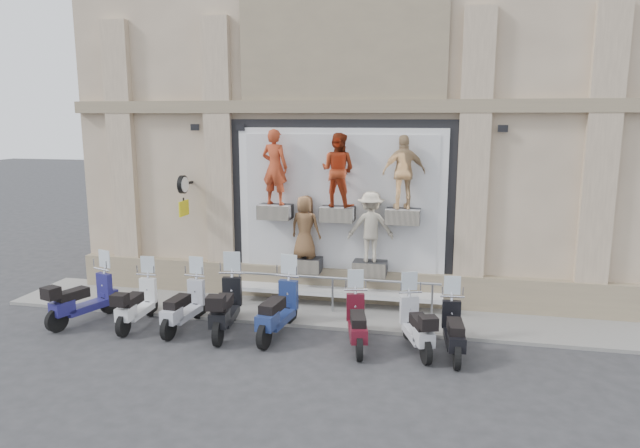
{
  "coord_description": "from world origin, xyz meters",
  "views": [
    {
      "loc": [
        2.43,
        -10.63,
        4.61
      ],
      "look_at": [
        -0.28,
        1.9,
        2.19
      ],
      "focal_mm": 32.0,
      "sensor_mm": 36.0,
      "label": 1
    }
  ],
  "objects_px": {
    "scooter_a": "(83,289)",
    "scooter_f": "(357,312)",
    "scooter_c": "(184,296)",
    "scooter_d": "(226,296)",
    "scooter_b": "(137,294)",
    "scooter_e": "(278,299)",
    "scooter_h": "(454,320)",
    "clock_sign_bracket": "(183,190)",
    "guard_rail": "(333,296)",
    "scooter_g": "(417,315)"
  },
  "relations": [
    {
      "from": "scooter_b",
      "to": "scooter_c",
      "type": "xyz_separation_m",
      "value": [
        1.11,
        0.04,
        0.02
      ]
    },
    {
      "from": "scooter_b",
      "to": "scooter_d",
      "type": "height_order",
      "value": "scooter_d"
    },
    {
      "from": "scooter_c",
      "to": "scooter_g",
      "type": "bearing_deg",
      "value": 3.03
    },
    {
      "from": "scooter_b",
      "to": "clock_sign_bracket",
      "type": "bearing_deg",
      "value": 81.45
    },
    {
      "from": "guard_rail",
      "to": "scooter_b",
      "type": "bearing_deg",
      "value": -158.57
    },
    {
      "from": "scooter_b",
      "to": "scooter_a",
      "type": "bearing_deg",
      "value": 179.89
    },
    {
      "from": "guard_rail",
      "to": "scooter_a",
      "type": "relative_size",
      "value": 2.64
    },
    {
      "from": "scooter_b",
      "to": "scooter_h",
      "type": "xyz_separation_m",
      "value": [
        6.88,
        -0.15,
        -0.01
      ]
    },
    {
      "from": "scooter_e",
      "to": "scooter_g",
      "type": "height_order",
      "value": "scooter_e"
    },
    {
      "from": "scooter_c",
      "to": "scooter_e",
      "type": "bearing_deg",
      "value": 5.29
    },
    {
      "from": "guard_rail",
      "to": "scooter_c",
      "type": "distance_m",
      "value": 3.41
    },
    {
      "from": "scooter_f",
      "to": "scooter_h",
      "type": "height_order",
      "value": "scooter_f"
    },
    {
      "from": "scooter_c",
      "to": "clock_sign_bracket",
      "type": "bearing_deg",
      "value": 117.69
    },
    {
      "from": "scooter_b",
      "to": "scooter_c",
      "type": "relative_size",
      "value": 0.97
    },
    {
      "from": "guard_rail",
      "to": "scooter_e",
      "type": "height_order",
      "value": "scooter_e"
    },
    {
      "from": "scooter_b",
      "to": "scooter_f",
      "type": "distance_m",
      "value": 4.98
    },
    {
      "from": "scooter_c",
      "to": "scooter_g",
      "type": "height_order",
      "value": "scooter_c"
    },
    {
      "from": "scooter_a",
      "to": "scooter_d",
      "type": "distance_m",
      "value": 3.4
    },
    {
      "from": "scooter_a",
      "to": "clock_sign_bracket",
      "type": "bearing_deg",
      "value": 73.4
    },
    {
      "from": "scooter_h",
      "to": "scooter_d",
      "type": "bearing_deg",
      "value": 172.61
    },
    {
      "from": "guard_rail",
      "to": "scooter_h",
      "type": "distance_m",
      "value": 3.29
    },
    {
      "from": "scooter_c",
      "to": "scooter_h",
      "type": "bearing_deg",
      "value": 2.35
    },
    {
      "from": "guard_rail",
      "to": "scooter_a",
      "type": "bearing_deg",
      "value": -162.89
    },
    {
      "from": "scooter_d",
      "to": "scooter_h",
      "type": "bearing_deg",
      "value": -10.21
    },
    {
      "from": "scooter_a",
      "to": "scooter_h",
      "type": "bearing_deg",
      "value": 18.23
    },
    {
      "from": "scooter_f",
      "to": "scooter_h",
      "type": "relative_size",
      "value": 1.01
    },
    {
      "from": "scooter_a",
      "to": "guard_rail",
      "type": "bearing_deg",
      "value": 36.06
    },
    {
      "from": "scooter_a",
      "to": "scooter_g",
      "type": "distance_m",
      "value": 7.46
    },
    {
      "from": "scooter_a",
      "to": "scooter_f",
      "type": "bearing_deg",
      "value": 17.99
    },
    {
      "from": "scooter_c",
      "to": "scooter_d",
      "type": "xyz_separation_m",
      "value": [
        0.98,
        -0.01,
        0.07
      ]
    },
    {
      "from": "scooter_a",
      "to": "scooter_f",
      "type": "relative_size",
      "value": 1.06
    },
    {
      "from": "scooter_a",
      "to": "scooter_g",
      "type": "xyz_separation_m",
      "value": [
        7.46,
        -0.02,
        -0.05
      ]
    },
    {
      "from": "scooter_e",
      "to": "scooter_d",
      "type": "bearing_deg",
      "value": -171.36
    },
    {
      "from": "guard_rail",
      "to": "scooter_g",
      "type": "height_order",
      "value": "scooter_g"
    },
    {
      "from": "scooter_b",
      "to": "scooter_e",
      "type": "relative_size",
      "value": 0.89
    },
    {
      "from": "scooter_a",
      "to": "scooter_g",
      "type": "height_order",
      "value": "scooter_a"
    },
    {
      "from": "clock_sign_bracket",
      "to": "scooter_f",
      "type": "bearing_deg",
      "value": -25.28
    },
    {
      "from": "clock_sign_bracket",
      "to": "scooter_b",
      "type": "bearing_deg",
      "value": -96.12
    },
    {
      "from": "scooter_g",
      "to": "scooter_h",
      "type": "xyz_separation_m",
      "value": [
        0.72,
        -0.08,
        -0.01
      ]
    },
    {
      "from": "scooter_a",
      "to": "scooter_h",
      "type": "height_order",
      "value": "scooter_a"
    },
    {
      "from": "scooter_c",
      "to": "scooter_f",
      "type": "height_order",
      "value": "scooter_c"
    },
    {
      "from": "clock_sign_bracket",
      "to": "scooter_f",
      "type": "relative_size",
      "value": 0.57
    },
    {
      "from": "guard_rail",
      "to": "scooter_a",
      "type": "distance_m",
      "value": 5.69
    },
    {
      "from": "scooter_f",
      "to": "scooter_e",
      "type": "bearing_deg",
      "value": 159.76
    },
    {
      "from": "scooter_d",
      "to": "scooter_h",
      "type": "height_order",
      "value": "scooter_d"
    },
    {
      "from": "scooter_a",
      "to": "scooter_c",
      "type": "height_order",
      "value": "scooter_a"
    },
    {
      "from": "scooter_c",
      "to": "scooter_d",
      "type": "relative_size",
      "value": 0.91
    },
    {
      "from": "scooter_d",
      "to": "scooter_f",
      "type": "height_order",
      "value": "scooter_d"
    },
    {
      "from": "clock_sign_bracket",
      "to": "scooter_h",
      "type": "height_order",
      "value": "clock_sign_bracket"
    },
    {
      "from": "scooter_g",
      "to": "scooter_h",
      "type": "height_order",
      "value": "scooter_g"
    }
  ]
}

